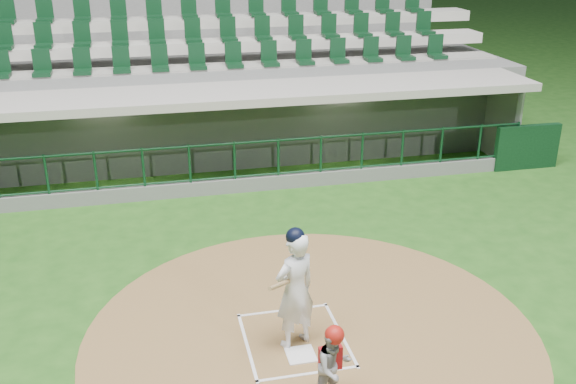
# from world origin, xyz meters

# --- Properties ---
(ground) EXTENTS (120.00, 120.00, 0.00)m
(ground) POSITION_xyz_m (0.00, 0.00, 0.00)
(ground) COLOR #204F16
(ground) RESTS_ON ground
(dirt_circle) EXTENTS (7.20, 7.20, 0.01)m
(dirt_circle) POSITION_xyz_m (0.30, -0.20, 0.01)
(dirt_circle) COLOR brown
(dirt_circle) RESTS_ON ground
(home_plate) EXTENTS (0.43, 0.43, 0.02)m
(home_plate) POSITION_xyz_m (0.00, -0.70, 0.02)
(home_plate) COLOR white
(home_plate) RESTS_ON dirt_circle
(batter_box_chalk) EXTENTS (1.55, 1.80, 0.01)m
(batter_box_chalk) POSITION_xyz_m (0.00, -0.30, 0.02)
(batter_box_chalk) COLOR white
(batter_box_chalk) RESTS_ON ground
(dugout_structure) EXTENTS (16.40, 3.70, 3.00)m
(dugout_structure) POSITION_xyz_m (0.07, 7.82, 0.96)
(dugout_structure) COLOR gray
(dugout_structure) RESTS_ON ground
(seating_deck) EXTENTS (17.00, 6.72, 5.15)m
(seating_deck) POSITION_xyz_m (0.00, 10.91, 1.42)
(seating_deck) COLOR slate
(seating_deck) RESTS_ON ground
(batter) EXTENTS (0.95, 0.99, 1.98)m
(batter) POSITION_xyz_m (-0.02, -0.38, 0.99)
(batter) COLOR white
(batter) RESTS_ON dirt_circle
(catcher) EXTENTS (0.66, 0.58, 1.21)m
(catcher) POSITION_xyz_m (0.17, -1.78, 0.61)
(catcher) COLOR gray
(catcher) RESTS_ON dirt_circle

